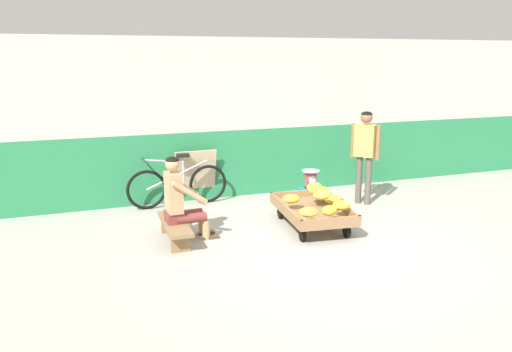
% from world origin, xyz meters
% --- Properties ---
extents(ground_plane, '(80.00, 80.00, 0.00)m').
position_xyz_m(ground_plane, '(0.00, 0.00, 0.00)').
color(ground_plane, '#A39E93').
extents(back_wall, '(16.00, 0.30, 2.70)m').
position_xyz_m(back_wall, '(0.00, 3.08, 1.35)').
color(back_wall, '#287F4C').
rests_on(back_wall, ground).
extents(banana_cart, '(0.99, 1.52, 0.36)m').
position_xyz_m(banana_cart, '(0.14, 0.95, 0.24)').
color(banana_cart, '#8E6B47').
rests_on(banana_cart, ground).
extents(banana_pile, '(0.94, 1.21, 0.26)m').
position_xyz_m(banana_pile, '(0.19, 0.84, 0.46)').
color(banana_pile, yellow).
rests_on(banana_pile, banana_cart).
extents(low_bench, '(0.33, 1.11, 0.27)m').
position_xyz_m(low_bench, '(-1.81, 1.08, 0.20)').
color(low_bench, olive).
rests_on(low_bench, ground).
extents(vendor_seated, '(0.69, 0.50, 1.14)m').
position_xyz_m(vendor_seated, '(-1.72, 1.08, 0.57)').
color(vendor_seated, tan).
rests_on(vendor_seated, ground).
extents(plastic_crate, '(0.36, 0.28, 0.30)m').
position_xyz_m(plastic_crate, '(0.60, 1.95, 0.15)').
color(plastic_crate, '#19847F').
rests_on(plastic_crate, ground).
extents(weighing_scale, '(0.30, 0.30, 0.29)m').
position_xyz_m(weighing_scale, '(0.60, 1.95, 0.45)').
color(weighing_scale, '#28282D').
rests_on(weighing_scale, plastic_crate).
extents(bicycle_near_left, '(1.66, 0.48, 0.86)m').
position_xyz_m(bicycle_near_left, '(-1.43, 2.70, 0.35)').
color(bicycle_near_left, black).
rests_on(bicycle_near_left, ground).
extents(sign_board, '(0.70, 0.24, 0.88)m').
position_xyz_m(sign_board, '(-1.09, 2.88, 0.44)').
color(sign_board, '#C6B289').
rests_on(sign_board, ground).
extents(customer_adult, '(0.36, 0.40, 1.53)m').
position_xyz_m(customer_adult, '(1.48, 1.75, 0.95)').
color(customer_adult, brown).
rests_on(customer_adult, ground).
extents(shopping_bag, '(0.18, 0.12, 0.24)m').
position_xyz_m(shopping_bag, '(0.79, 1.41, 0.12)').
color(shopping_bag, '#D13D4C').
rests_on(shopping_bag, ground).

